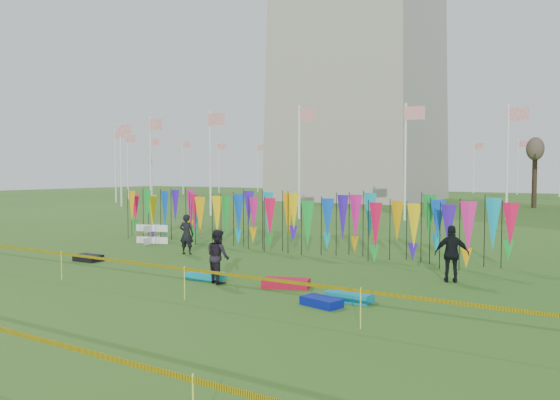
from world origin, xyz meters
The scene contains 13 objects.
ground centered at (0.00, 0.00, 0.00)m, with size 160.00×160.00×0.00m, color #245417.
flagpole_ring centered at (-14.00, 48.00, 4.00)m, with size 57.40×56.16×8.00m.
banner_row centered at (0.28, 7.10, 1.48)m, with size 18.64×0.64×2.36m.
caution_tape_near centered at (-0.22, -1.81, 0.78)m, with size 26.00×0.02×0.90m.
box_kite centered at (-5.91, 5.78, 0.45)m, with size 0.81×0.81×0.90m.
person_left centered at (-2.39, 4.22, 0.82)m, with size 0.60×0.44×1.64m, color black.
person_mid centered at (2.27, 0.38, 0.81)m, with size 0.79×0.49×1.62m, color black.
person_right centered at (8.22, 4.21, 0.87)m, with size 1.01×0.58×1.73m, color black.
kite_bag_turquoise centered at (1.60, 0.60, 0.12)m, with size 1.16×0.58×0.23m, color #0B99B2.
kite_bag_blue centered at (6.23, -0.48, 0.11)m, with size 1.02×0.54×0.21m, color #09189B.
kite_bag_red centered at (4.33, 0.94, 0.12)m, with size 1.35×0.62×0.25m, color red.
kite_bag_black centered at (-4.37, 0.97, 0.12)m, with size 1.04×0.60×0.24m, color black.
kite_bag_teal centered at (6.59, 0.36, 0.11)m, with size 1.20×0.57×0.23m, color #0C89AC.
Camera 1 is at (12.46, -12.45, 3.36)m, focal length 35.00 mm.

